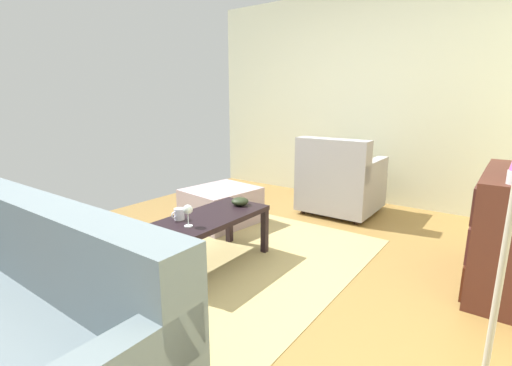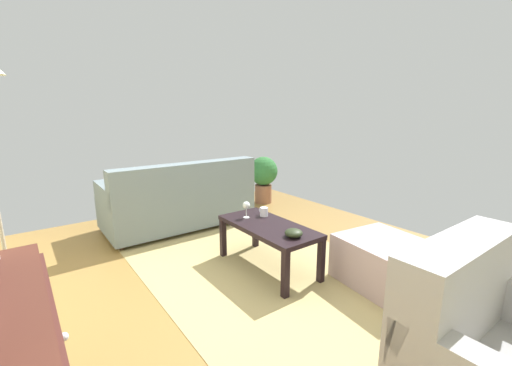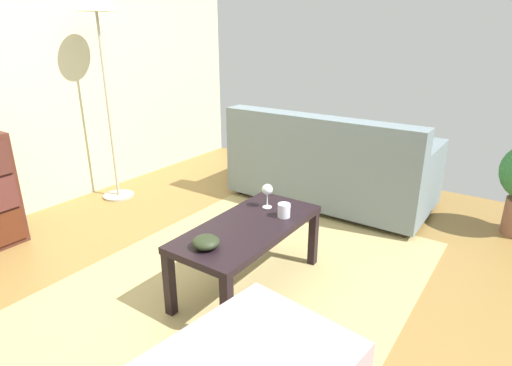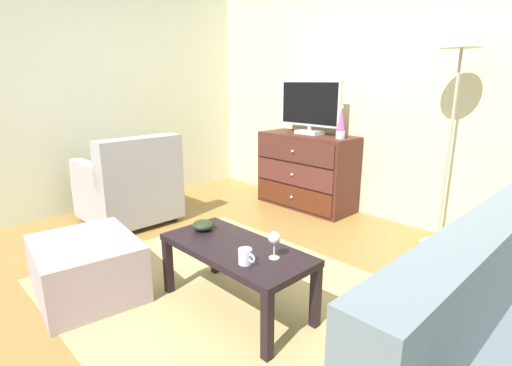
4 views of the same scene
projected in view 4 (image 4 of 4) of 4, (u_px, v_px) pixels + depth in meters
The scene contains 14 objects.
ground_plane at pixel (241, 283), 2.77m from camera, with size 5.28×4.42×0.05m, color olive.
wall_accent_rear at pixel (390, 90), 3.76m from camera, with size 5.28×0.12×2.59m, color beige.
wall_plain_left at pixel (88, 89), 4.09m from camera, with size 0.12×4.42×2.59m, color beige.
area_rug at pixel (239, 301), 2.49m from camera, with size 2.60×1.90×0.01m, color tan.
dresser at pixel (306, 171), 4.29m from camera, with size 1.09×0.49×0.82m.
tv at pixel (310, 106), 4.13m from camera, with size 0.77×0.18×0.57m.
lava_lamp at pixel (341, 124), 3.81m from camera, with size 0.09×0.09×0.33m.
coffee_table at pixel (236, 255), 2.33m from camera, with size 0.98×0.45×0.42m.
wine_glass at pixel (274, 239), 2.13m from camera, with size 0.07×0.07×0.16m.
mug at pixel (246, 256), 2.08m from camera, with size 0.11×0.08×0.08m.
bowl_decorative at pixel (203, 225), 2.57m from camera, with size 0.15×0.15×0.07m, color #242D1A.
armchair at pixel (130, 187), 3.81m from camera, with size 0.80×0.80×0.88m.
ottoman at pixel (87, 268), 2.53m from camera, with size 0.70×0.60×0.38m, color #A58F96.
standing_lamp at pixel (460, 58), 2.94m from camera, with size 0.32×0.32×1.80m.
Camera 4 is at (1.86, -1.66, 1.38)m, focal length 27.12 mm.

